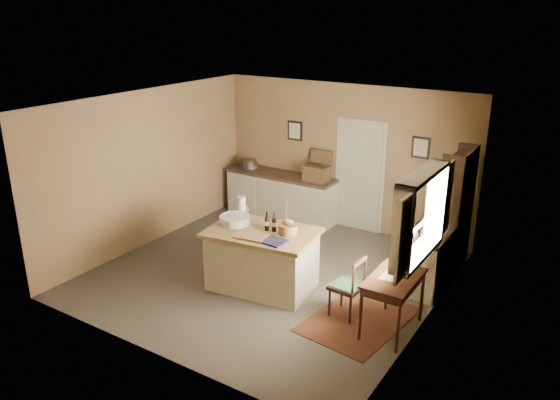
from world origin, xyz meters
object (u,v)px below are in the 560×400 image
(sideboard, at_px, (282,194))
(shelving_unit, at_px, (458,210))
(writing_desk, at_px, (394,284))
(work_island, at_px, (262,257))
(desk_chair, at_px, (346,287))
(right_cabinet, at_px, (427,259))

(sideboard, height_order, shelving_unit, shelving_unit)
(writing_desk, height_order, shelving_unit, shelving_unit)
(work_island, height_order, writing_desk, work_island)
(work_island, relative_size, shelving_unit, 0.87)
(writing_desk, bearing_deg, shelving_unit, 86.18)
(work_island, bearing_deg, sideboard, 108.86)
(work_island, xyz_separation_m, desk_chair, (1.41, -0.04, -0.05))
(work_island, xyz_separation_m, writing_desk, (2.07, -0.06, 0.19))
(sideboard, bearing_deg, writing_desk, -38.39)
(work_island, relative_size, right_cabinet, 1.67)
(writing_desk, xyz_separation_m, desk_chair, (-0.66, 0.02, -0.24))
(work_island, bearing_deg, shelving_unit, 37.12)
(sideboard, distance_m, shelving_unit, 3.58)
(sideboard, distance_m, writing_desk, 4.30)
(sideboard, xyz_separation_m, shelving_unit, (3.52, -0.40, 0.50))
(desk_chair, distance_m, right_cabinet, 1.50)
(sideboard, height_order, desk_chair, sideboard)
(desk_chair, height_order, shelving_unit, shelving_unit)
(work_island, relative_size, desk_chair, 1.98)
(work_island, bearing_deg, desk_chair, -9.38)
(shelving_unit, bearing_deg, writing_desk, -93.82)
(desk_chair, height_order, right_cabinet, right_cabinet)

